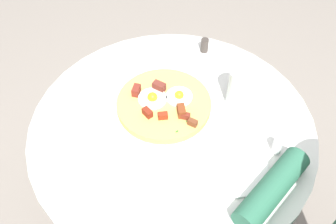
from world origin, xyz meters
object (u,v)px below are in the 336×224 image
object	(u,v)px
dining_table	(172,155)
fork	(145,198)
pizza_plate	(164,108)
knife	(132,195)
water_glass	(239,88)
breakfast_pizza	(164,103)
salt_shaker	(277,146)
bread_plate	(234,166)
pepper_shaker	(204,45)

from	to	relation	value
dining_table	fork	distance (m)	0.31
dining_table	fork	size ratio (longest dim) A/B	4.79
pizza_plate	knife	world-z (taller)	pizza_plate
knife	water_glass	bearing A→B (deg)	-30.82
breakfast_pizza	salt_shaker	distance (m)	0.36
water_glass	dining_table	bearing A→B (deg)	156.10
bread_plate	breakfast_pizza	bearing A→B (deg)	85.47
pizza_plate	pepper_shaker	bearing A→B (deg)	15.35
fork	salt_shaker	world-z (taller)	salt_shaker
salt_shaker	bread_plate	bearing A→B (deg)	155.93
pizza_plate	knife	distance (m)	0.31
dining_table	salt_shaker	distance (m)	0.37
breakfast_pizza	bread_plate	bearing A→B (deg)	-94.53
knife	fork	bearing A→B (deg)	-90.00
pizza_plate	bread_plate	bearing A→B (deg)	-94.52
water_glass	pepper_shaker	size ratio (longest dim) A/B	2.55
salt_shaker	breakfast_pizza	bearing A→B (deg)	106.36
pizza_plate	water_glass	distance (m)	0.24
bread_plate	knife	size ratio (longest dim) A/B	1.05
pizza_plate	breakfast_pizza	world-z (taller)	breakfast_pizza
bread_plate	water_glass	size ratio (longest dim) A/B	1.44
pizza_plate	bread_plate	size ratio (longest dim) A/B	1.80
dining_table	breakfast_pizza	bearing A→B (deg)	65.72
dining_table	water_glass	size ratio (longest dim) A/B	6.58
dining_table	fork	xyz separation A→B (m)	(-0.23, -0.12, 0.17)
breakfast_pizza	water_glass	size ratio (longest dim) A/B	2.22
fork	pepper_shaker	xyz separation A→B (m)	(0.56, 0.26, 0.02)
pepper_shaker	knife	bearing A→B (deg)	-158.45
salt_shaker	pepper_shaker	distance (m)	0.47
bread_plate	knife	xyz separation A→B (m)	(-0.25, 0.14, 0.00)
breakfast_pizza	water_glass	bearing A→B (deg)	-40.41
knife	pepper_shaker	bearing A→B (deg)	-8.83
breakfast_pizza	water_glass	distance (m)	0.23
breakfast_pizza	water_glass	world-z (taller)	water_glass
pizza_plate	breakfast_pizza	bearing A→B (deg)	64.78
dining_table	knife	world-z (taller)	knife
knife	pepper_shaker	size ratio (longest dim) A/B	3.50
pizza_plate	salt_shaker	world-z (taller)	salt_shaker
pizza_plate	water_glass	size ratio (longest dim) A/B	2.58
salt_shaker	knife	bearing A→B (deg)	152.41
breakfast_pizza	knife	bearing A→B (deg)	-152.29
fork	salt_shaker	bearing A→B (deg)	-55.21
breakfast_pizza	pepper_shaker	distance (m)	0.31
fork	pizza_plate	bearing A→B (deg)	3.91
bread_plate	pepper_shaker	bearing A→B (deg)	48.95
bread_plate	salt_shaker	distance (m)	0.14
fork	salt_shaker	size ratio (longest dim) A/B	3.80
fork	knife	bearing A→B (deg)	90.00
dining_table	pepper_shaker	bearing A→B (deg)	23.47
fork	bread_plate	bearing A→B (deg)	-55.60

